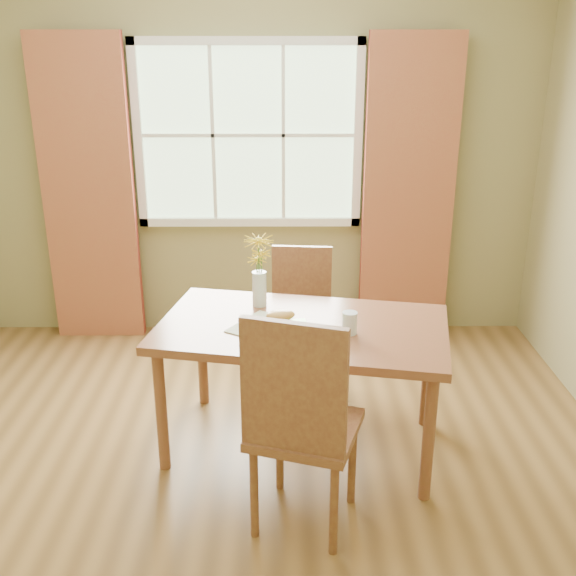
% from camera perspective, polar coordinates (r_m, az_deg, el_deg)
% --- Properties ---
extents(room, '(4.24, 3.84, 2.74)m').
position_cam_1_polar(room, '(3.10, -5.05, 5.35)').
color(room, brown).
rests_on(room, ground).
extents(window, '(1.62, 0.06, 1.32)m').
position_cam_1_polar(window, '(4.91, -3.39, 12.80)').
color(window, '#AED39F').
rests_on(window, room).
extents(curtain_left, '(0.65, 0.08, 2.20)m').
position_cam_1_polar(curtain_left, '(5.08, -16.53, 7.68)').
color(curtain_left, maroon).
rests_on(curtain_left, room).
extents(curtain_right, '(0.65, 0.08, 2.20)m').
position_cam_1_polar(curtain_right, '(4.96, 10.16, 7.91)').
color(curtain_right, maroon).
rests_on(curtain_right, room).
extents(dining_table, '(1.64, 1.12, 0.73)m').
position_cam_1_polar(dining_table, '(3.58, 1.22, -4.24)').
color(dining_table, brown).
rests_on(dining_table, room).
extents(chair_near, '(0.57, 0.57, 1.10)m').
position_cam_1_polar(chair_near, '(2.98, 0.99, -11.01)').
color(chair_near, brown).
rests_on(chair_near, room).
extents(chair_far, '(0.41, 0.41, 0.92)m').
position_cam_1_polar(chair_far, '(4.28, 1.06, -2.20)').
color(chair_far, brown).
rests_on(chair_far, room).
extents(placemat, '(0.56, 0.52, 0.01)m').
position_cam_1_polar(placemat, '(3.48, -0.86, -3.56)').
color(placemat, '#B7C3A5').
rests_on(placemat, dining_table).
extents(plate, '(0.27, 0.27, 0.01)m').
position_cam_1_polar(plate, '(3.44, -0.19, -3.70)').
color(plate, '#5BC932').
rests_on(plate, placemat).
extents(croissant_sandwich, '(0.17, 0.13, 0.11)m').
position_cam_1_polar(croissant_sandwich, '(3.41, -0.66, -2.82)').
color(croissant_sandwich, gold).
rests_on(croissant_sandwich, plate).
extents(water_glass, '(0.08, 0.08, 0.12)m').
position_cam_1_polar(water_glass, '(3.44, 5.24, -3.01)').
color(water_glass, silver).
rests_on(water_glass, dining_table).
extents(flower_vase, '(0.17, 0.17, 0.41)m').
position_cam_1_polar(flower_vase, '(3.72, -2.46, 2.06)').
color(flower_vase, silver).
rests_on(flower_vase, dining_table).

